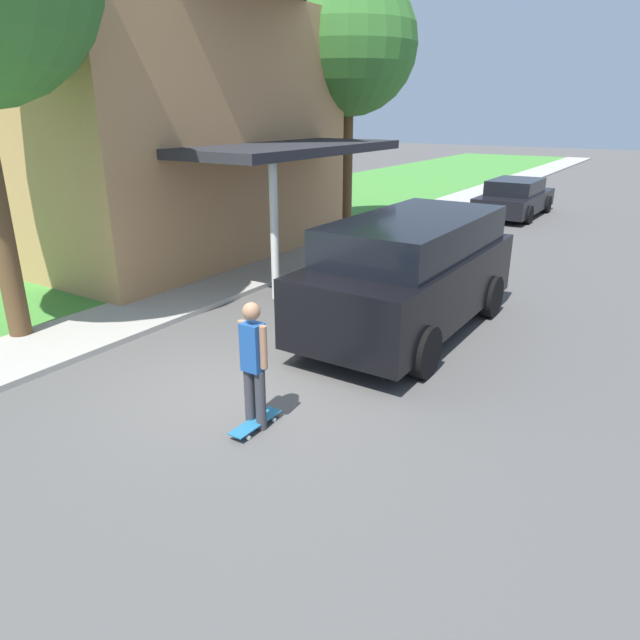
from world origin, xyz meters
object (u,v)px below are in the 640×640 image
Objects in this scene: lawn_tree_far at (349,45)px; skateboard at (256,423)px; car_down_street at (515,198)px; skateboarder at (253,361)px; suv_parked at (412,272)px.

lawn_tree_far reaches higher than skateboard.
car_down_street is 16.99m from skateboarder.
skateboarder is at bearing 118.73° from skateboard.
suv_parked is at bearing -82.41° from car_down_street.
lawn_tree_far reaches higher than skateboarder.
suv_parked is 4.07m from skateboarder.
lawn_tree_far reaches higher than suv_parked.
suv_parked is 4.22m from skateboard.
skateboard is (1.55, -16.96, -0.58)m from car_down_street.
lawn_tree_far is 1.47× the size of suv_parked.
suv_parked is at bearing -52.01° from lawn_tree_far.
lawn_tree_far is 1.61× the size of car_down_street.
suv_parked reaches higher than car_down_street.
skateboarder reaches higher than skateboard.
skateboard is (5.25, -11.03, -5.39)m from lawn_tree_far.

